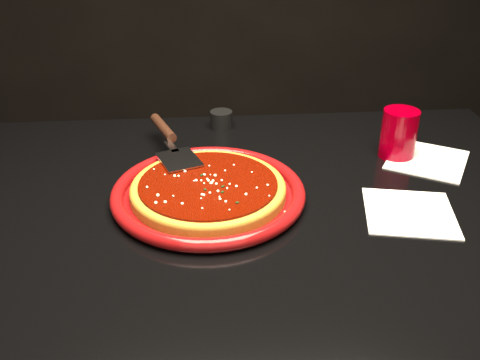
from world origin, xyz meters
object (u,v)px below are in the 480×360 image
plate (208,193)px  ramekin (221,119)px  cup (399,134)px  table (249,347)px  pizza_server (171,141)px

plate → ramekin: ramekin is taller
plate → cup: cup is taller
table → ramekin: (-0.04, 0.33, 0.39)m
plate → cup: 0.43m
table → pizza_server: bearing=131.3°
ramekin → plate: bearing=-96.9°
plate → ramekin: size_ratio=6.79×
cup → pizza_server: bearing=177.7°
cup → ramekin: cup is taller
plate → table: bearing=-3.6°
pizza_server → cup: (0.47, -0.02, 0.01)m
plate → ramekin: (0.04, 0.33, 0.01)m
table → ramekin: 0.52m
plate → pizza_server: bearing=113.2°
pizza_server → cup: cup is taller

